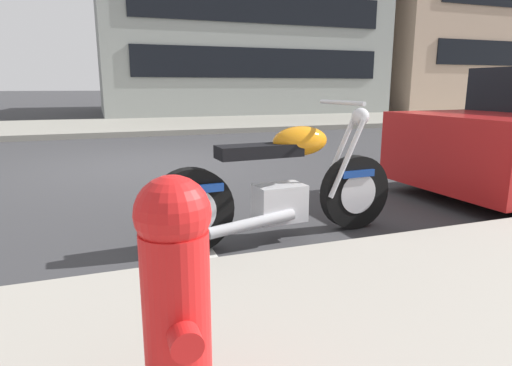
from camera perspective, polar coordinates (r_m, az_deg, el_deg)
ground_plane at (r=7.09m, az=-13.87°, el=2.14°), size 260.00×260.00×0.00m
sidewalk_far_curb at (r=18.70m, az=23.22°, el=7.98°), size 120.00×5.00×0.14m
parking_stall_stripe at (r=3.60m, az=-7.45°, el=-7.58°), size 0.12×2.20×0.01m
parked_motorcycle at (r=3.53m, az=3.47°, el=-0.62°), size 2.13×0.62×1.12m
fire_hydrant at (r=1.46m, az=-10.43°, el=-14.25°), size 0.24×0.36×0.84m
townhouse_behind_pole at (r=21.80m, az=-3.72°, el=21.86°), size 11.67×9.42×9.54m
townhouse_corner_block at (r=30.41m, az=25.50°, el=20.85°), size 15.68×11.33×12.45m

